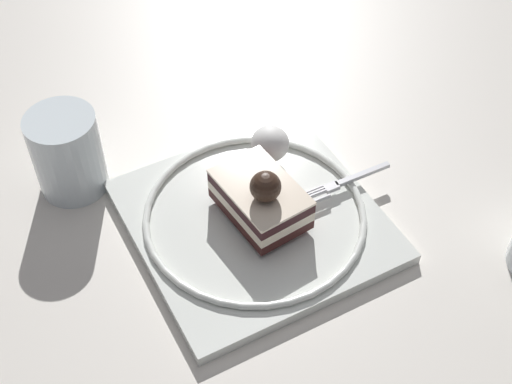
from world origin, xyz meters
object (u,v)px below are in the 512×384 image
(dessert_plate, at_px, (256,218))
(drink_glass_near, at_px, (69,157))
(whipped_cream_dollop, at_px, (270,143))
(fork, at_px, (345,182))
(cake_slice, at_px, (261,197))

(dessert_plate, relative_size, drink_glass_near, 2.93)
(whipped_cream_dollop, height_order, drink_glass_near, drink_glass_near)
(dessert_plate, distance_m, fork, 0.10)
(whipped_cream_dollop, height_order, fork, whipped_cream_dollop)
(whipped_cream_dollop, xyz_separation_m, drink_glass_near, (0.19, -0.11, 0.00))
(dessert_plate, xyz_separation_m, fork, (-0.10, 0.03, 0.01))
(dessert_plate, height_order, whipped_cream_dollop, whipped_cream_dollop)
(whipped_cream_dollop, xyz_separation_m, fork, (-0.04, 0.08, -0.02))
(cake_slice, height_order, whipped_cream_dollop, cake_slice)
(whipped_cream_dollop, bearing_deg, cake_slice, 45.94)
(cake_slice, bearing_deg, drink_glass_near, -53.30)
(cake_slice, distance_m, drink_glass_near, 0.21)
(dessert_plate, height_order, cake_slice, cake_slice)
(dessert_plate, distance_m, cake_slice, 0.03)
(dessert_plate, height_order, drink_glass_near, drink_glass_near)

